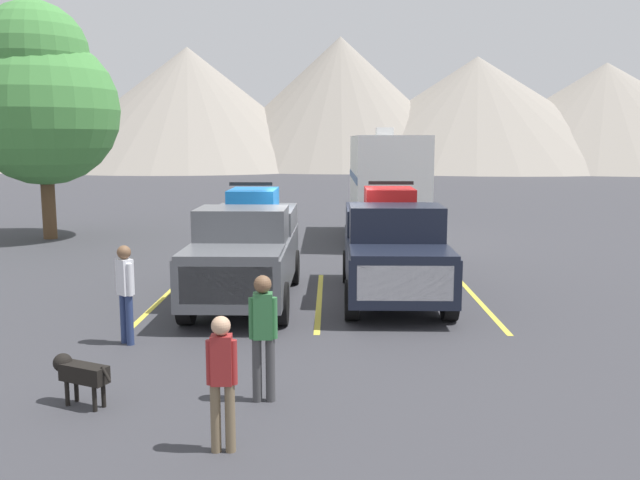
{
  "coord_description": "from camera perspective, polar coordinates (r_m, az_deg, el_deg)",
  "views": [
    {
      "loc": [
        0.25,
        -15.28,
        3.54
      ],
      "look_at": [
        0.0,
        0.38,
        1.2
      ],
      "focal_mm": 37.82,
      "sensor_mm": 36.0,
      "label": 1
    }
  ],
  "objects": [
    {
      "name": "ground_plane",
      "position": [
        15.69,
        -0.02,
        -4.54
      ],
      "size": [
        240.0,
        240.0,
        0.0
      ],
      "primitive_type": "plane",
      "color": "#38383D"
    },
    {
      "name": "pickup_truck_a",
      "position": [
        14.98,
        -6.18,
        -0.64
      ],
      "size": [
        2.14,
        5.54,
        2.57
      ],
      "color": "#595B60",
      "rests_on": "ground"
    },
    {
      "name": "pickup_truck_b",
      "position": [
        15.22,
        6.17,
        -0.5
      ],
      "size": [
        2.23,
        5.23,
        2.58
      ],
      "color": "black",
      "rests_on": "ground"
    },
    {
      "name": "lot_stripe_a",
      "position": [
        15.55,
        -13.24,
        -4.88
      ],
      "size": [
        0.12,
        5.5,
        0.01
      ],
      "primitive_type": "cube",
      "color": "gold",
      "rests_on": "ground"
    },
    {
      "name": "lot_stripe_b",
      "position": [
        15.08,
        -0.06,
        -5.06
      ],
      "size": [
        0.12,
        5.5,
        0.01
      ],
      "primitive_type": "cube",
      "color": "gold",
      "rests_on": "ground"
    },
    {
      "name": "lot_stripe_c",
      "position": [
        15.43,
        13.22,
        -4.98
      ],
      "size": [
        0.12,
        5.5,
        0.01
      ],
      "primitive_type": "cube",
      "color": "gold",
      "rests_on": "ground"
    },
    {
      "name": "camper_trailer_a",
      "position": [
        23.93,
        5.62,
        4.97
      ],
      "size": [
        2.38,
        7.78,
        3.97
      ],
      "color": "white",
      "rests_on": "ground"
    },
    {
      "name": "person_a",
      "position": [
        7.81,
        -8.3,
        -11.2
      ],
      "size": [
        0.35,
        0.22,
        1.6
      ],
      "color": "#726047",
      "rests_on": "ground"
    },
    {
      "name": "person_b",
      "position": [
        12.15,
        -16.14,
        -3.89
      ],
      "size": [
        0.33,
        0.32,
        1.74
      ],
      "color": "navy",
      "rests_on": "ground"
    },
    {
      "name": "person_c",
      "position": [
        9.17,
        -4.83,
        -7.56
      ],
      "size": [
        0.39,
        0.24,
        1.75
      ],
      "color": "#3F3F42",
      "rests_on": "ground"
    },
    {
      "name": "dog",
      "position": [
        9.72,
        -19.76,
        -10.47
      ],
      "size": [
        0.9,
        0.53,
        0.68
      ],
      "color": "black",
      "rests_on": "ground"
    },
    {
      "name": "tree_a",
      "position": [
        25.94,
        -22.55,
        11.14
      ],
      "size": [
        5.26,
        5.26,
        8.25
      ],
      "color": "brown",
      "rests_on": "ground"
    },
    {
      "name": "mountain_ridge",
      "position": [
        87.37,
        -1.07,
        10.83
      ],
      "size": [
        156.62,
        44.55,
        17.9
      ],
      "color": "gray",
      "rests_on": "ground"
    }
  ]
}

